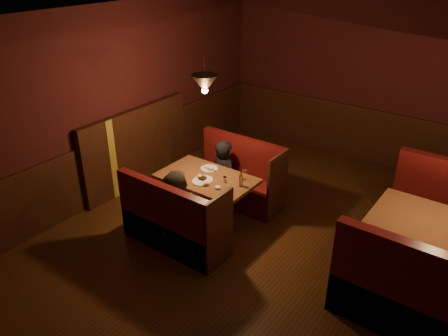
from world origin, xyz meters
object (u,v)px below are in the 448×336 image
Objects in this scene: main_table at (208,187)px; diner_a at (224,161)px; main_bench_far at (239,181)px; second_bench_near at (414,304)px; diner_b at (179,199)px; second_table at (437,240)px; main_bench_near at (173,227)px.

diner_a reaches higher than main_table.
second_bench_near is at bearing -21.36° from main_bench_far.
diner_a is at bearing 77.65° from diner_b.
main_bench_far is (0.02, 0.76, -0.23)m from main_table.
main_bench_far is at bearing -116.77° from diner_a.
second_bench_near is (2.93, -1.15, 0.05)m from main_bench_far.
second_table is at bearing 9.74° from main_table.
main_bench_far is at bearing 174.85° from second_table.
diner_b reaches higher than diner_a.
diner_a is at bearing -130.21° from main_bench_far.
main_bench_near reaches higher than second_table.
second_bench_near is (2.93, 0.38, 0.05)m from main_bench_near.
main_bench_far reaches higher than second_table.
diner_b is (0.07, -0.68, 0.16)m from main_table.
main_table is at bearing 91.22° from main_bench_near.
second_bench_near is at bearing -7.45° from main_table.
main_bench_far and main_bench_near have the same top height.
main_table is 0.91× the size of second_table.
main_table is 0.91× the size of main_bench_far.
second_table is (2.90, -0.26, 0.30)m from main_bench_far.
second_bench_near is at bearing 7.36° from main_bench_near.
main_bench_far is 2.92m from second_table.
main_bench_near is at bearing 109.80° from diner_a.
diner_b is at bearing -87.83° from main_bench_far.
main_bench_near is 1.00× the size of second_table.
main_bench_far is 1.00× the size of main_bench_near.
diner_b is (-2.87, -0.30, 0.35)m from second_bench_near.
main_table is 0.91× the size of main_bench_near.
main_bench_far is 1.06× the size of diner_a.
main_bench_far is at bearing 90.00° from main_bench_near.
diner_b reaches higher than second_table.
main_bench_far is 0.90× the size of second_bench_near.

